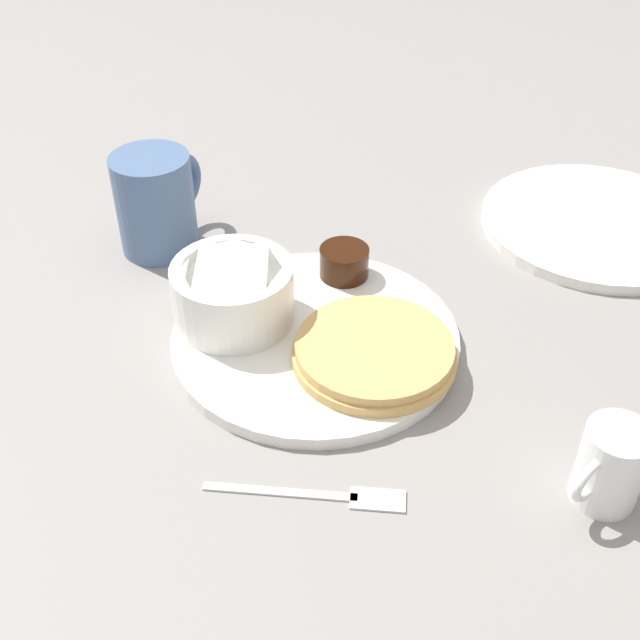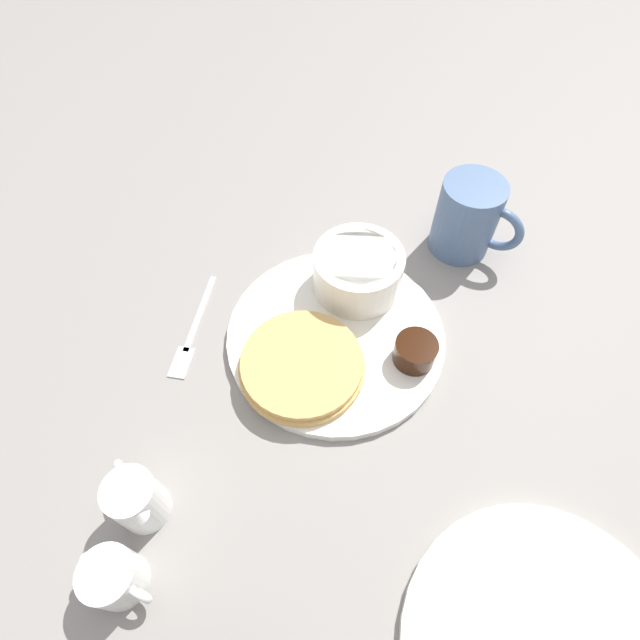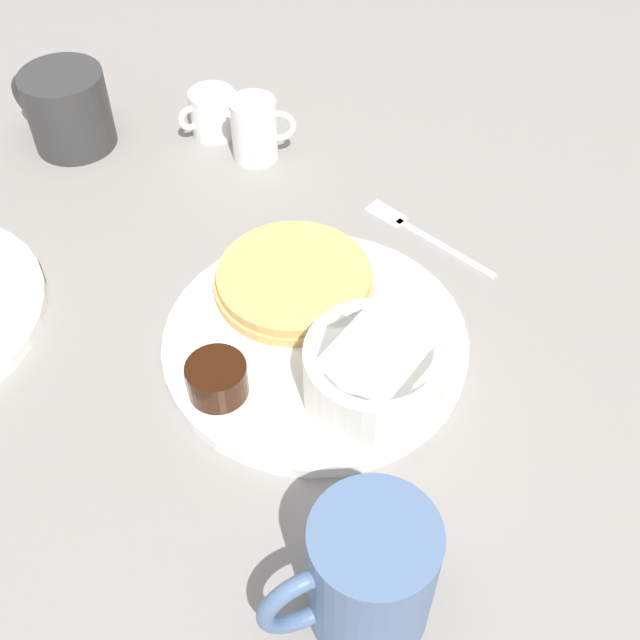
{
  "view_description": "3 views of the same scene",
  "coord_description": "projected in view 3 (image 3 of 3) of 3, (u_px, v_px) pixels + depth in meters",
  "views": [
    {
      "loc": [
        -0.51,
        -0.2,
        0.47
      ],
      "look_at": [
        -0.01,
        -0.01,
        0.03
      ],
      "focal_mm": 45.0,
      "sensor_mm": 36.0,
      "label": 1
    },
    {
      "loc": [
        0.12,
        -0.29,
        0.5
      ],
      "look_at": [
        -0.02,
        -0.0,
        0.03
      ],
      "focal_mm": 28.0,
      "sensor_mm": 36.0,
      "label": 2
    },
    {
      "loc": [
        0.22,
        0.37,
        0.52
      ],
      "look_at": [
        -0.01,
        -0.0,
        0.03
      ],
      "focal_mm": 45.0,
      "sensor_mm": 36.0,
      "label": 3
    }
  ],
  "objects": [
    {
      "name": "second_mug",
      "position": [
        67.0,
        109.0,
        0.84
      ],
      "size": [
        0.09,
        0.11,
        0.08
      ],
      "color": "#333333",
      "rests_on": "ground_plane"
    },
    {
      "name": "pancake_stack",
      "position": [
        294.0,
        280.0,
        0.7
      ],
      "size": [
        0.14,
        0.14,
        0.02
      ],
      "color": "tan",
      "rests_on": "plate"
    },
    {
      "name": "bowl",
      "position": [
        374.0,
        373.0,
        0.6
      ],
      "size": [
        0.11,
        0.11,
        0.06
      ],
      "color": "white",
      "rests_on": "plate"
    },
    {
      "name": "ground_plane",
      "position": [
        315.0,
        346.0,
        0.68
      ],
      "size": [
        4.0,
        4.0,
        0.0
      ],
      "primitive_type": "plane",
      "color": "gray"
    },
    {
      "name": "syrup_cup",
      "position": [
        217.0,
        379.0,
        0.62
      ],
      "size": [
        0.05,
        0.05,
        0.03
      ],
      "color": "black",
      "rests_on": "plate"
    },
    {
      "name": "plate",
      "position": [
        315.0,
        342.0,
        0.67
      ],
      "size": [
        0.26,
        0.26,
        0.01
      ],
      "color": "white",
      "rests_on": "ground_plane"
    },
    {
      "name": "fork",
      "position": [
        415.0,
        230.0,
        0.77
      ],
      "size": [
        0.05,
        0.15,
        0.0
      ],
      "color": "silver",
      "rests_on": "ground_plane"
    },
    {
      "name": "creamer_pitcher_far",
      "position": [
        213.0,
        113.0,
        0.86
      ],
      "size": [
        0.07,
        0.05,
        0.05
      ],
      "color": "white",
      "rests_on": "ground_plane"
    },
    {
      "name": "creamer_pitcher_near",
      "position": [
        255.0,
        129.0,
        0.82
      ],
      "size": [
        0.07,
        0.05,
        0.07
      ],
      "color": "white",
      "rests_on": "ground_plane"
    },
    {
      "name": "coffee_mug",
      "position": [
        367.0,
        575.0,
        0.49
      ],
      "size": [
        0.11,
        0.08,
        0.1
      ],
      "color": "slate",
      "rests_on": "ground_plane"
    },
    {
      "name": "butter_ramekin",
      "position": [
        373.0,
        410.0,
        0.6
      ],
      "size": [
        0.04,
        0.04,
        0.04
      ],
      "color": "white",
      "rests_on": "plate"
    }
  ]
}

